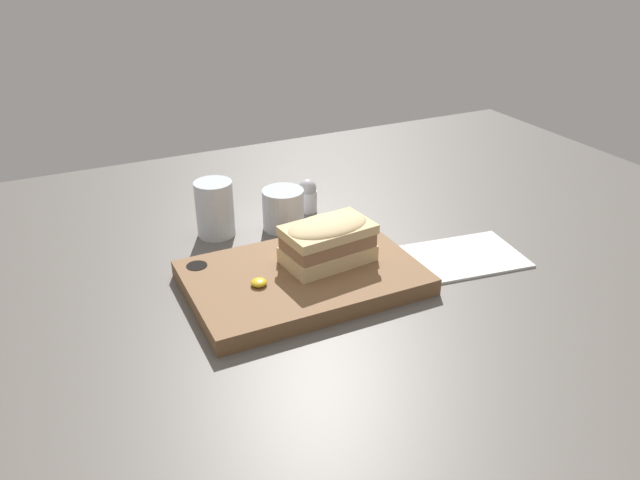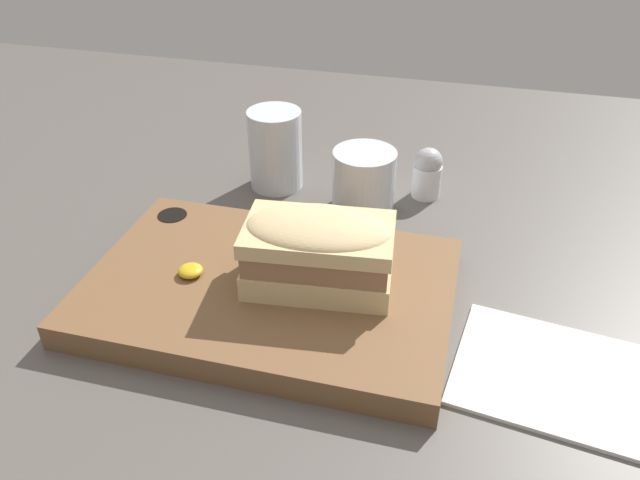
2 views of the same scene
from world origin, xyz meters
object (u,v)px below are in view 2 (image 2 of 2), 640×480
at_px(serving_board, 269,290).
at_px(water_glass, 276,154).
at_px(wine_glass, 364,183).
at_px(salt_shaker, 427,173).
at_px(napkin, 570,380).
at_px(sandwich, 319,248).

bearing_deg(serving_board, water_glass, 106.23).
relative_size(wine_glass, salt_shaker, 1.17).
relative_size(water_glass, salt_shaker, 1.56).
height_order(water_glass, wine_glass, water_glass).
bearing_deg(napkin, water_glass, 142.62).
height_order(sandwich, wine_glass, sandwich).
xyz_separation_m(sandwich, wine_glass, (0.01, 0.19, -0.03)).
xyz_separation_m(wine_glass, salt_shaker, (0.07, 0.05, -0.00)).
xyz_separation_m(sandwich, napkin, (0.23, -0.05, -0.06)).
xyz_separation_m(water_glass, napkin, (0.35, -0.27, -0.04)).
xyz_separation_m(sandwich, salt_shaker, (0.08, 0.24, -0.03)).
height_order(napkin, salt_shaker, salt_shaker).
distance_m(serving_board, napkin, 0.28).
relative_size(serving_board, water_glass, 3.47).
relative_size(wine_glass, napkin, 0.37).
bearing_deg(salt_shaker, water_glass, -173.76).
height_order(wine_glass, salt_shaker, wine_glass).
bearing_deg(napkin, salt_shaker, 118.67).
distance_m(water_glass, wine_glass, 0.12).
xyz_separation_m(wine_glass, napkin, (0.23, -0.24, -0.03)).
height_order(sandwich, salt_shaker, sandwich).
height_order(sandwich, water_glass, water_glass).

